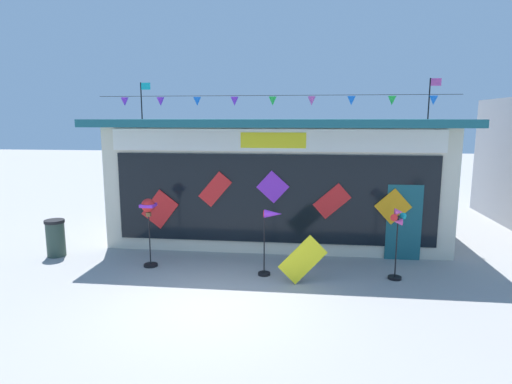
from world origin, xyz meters
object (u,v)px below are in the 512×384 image
Objects in this scene: wind_spinner_far_left at (149,214)px; display_kite_on_ground at (303,260)px; wind_spinner_left at (270,229)px; wind_spinner_center_left at (398,232)px; kite_shop_building at (279,176)px; trash_bin at (56,238)px.

wind_spinner_far_left is 1.70× the size of display_kite_on_ground.
wind_spinner_left is 2.90m from wind_spinner_center_left.
kite_shop_building is 5.89× the size of wind_spinner_center_left.
wind_spinner_far_left reaches higher than trash_bin.
wind_spinner_far_left is at bearing 169.69° from display_kite_on_ground.
trash_bin is (-2.83, 0.50, -0.84)m from wind_spinner_far_left.
kite_shop_building is 9.71× the size of display_kite_on_ground.
trash_bin is (-8.77, 0.71, -0.63)m from wind_spinner_center_left.
wind_spinner_center_left is (2.90, 0.07, 0.00)m from wind_spinner_left.
wind_spinner_center_left is 1.69× the size of trash_bin.
kite_shop_building is at bearing 29.03° from trash_bin.
trash_bin is at bearing 175.35° from wind_spinner_center_left.
wind_spinner_far_left is 5.95m from wind_spinner_center_left.
wind_spinner_left is 1.05m from display_kite_on_ground.
display_kite_on_ground is at bearing -28.54° from wind_spinner_left.
wind_spinner_left reaches higher than trash_bin.
wind_spinner_far_left is 1.74× the size of trash_bin.
wind_spinner_far_left is at bearing 174.82° from wind_spinner_left.
display_kite_on_ground is (0.84, -4.42, -1.30)m from kite_shop_building.
wind_spinner_center_left is at bearing -2.03° from wind_spinner_far_left.
wind_spinner_far_left is (-2.98, -3.73, -0.50)m from kite_shop_building.
display_kite_on_ground is (-2.13, -0.48, -0.58)m from wind_spinner_center_left.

